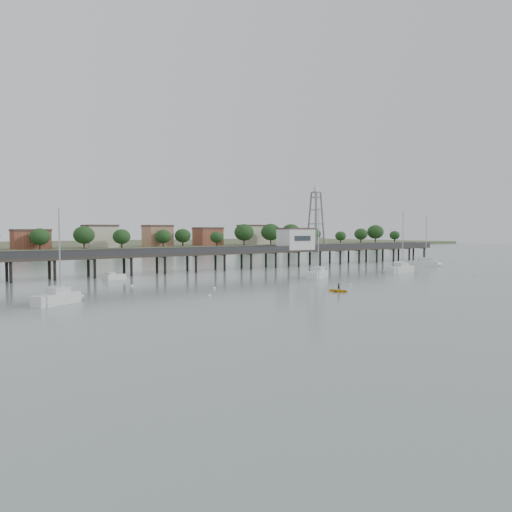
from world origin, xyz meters
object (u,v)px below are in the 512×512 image
(white_tender, at_px, (114,277))
(sailboat_a, at_px, (65,298))
(sailboat_e, at_px, (429,264))
(pier, at_px, (206,253))
(sailboat_d, at_px, (405,269))
(lattice_tower, at_px, (316,221))
(yellow_dinghy, at_px, (339,292))
(sailboat_c, at_px, (319,274))

(white_tender, bearing_deg, sailboat_a, -139.07)
(sailboat_e, bearing_deg, pier, -163.02)
(sailboat_d, relative_size, white_tender, 3.12)
(sailboat_a, height_order, white_tender, sailboat_a)
(lattice_tower, bearing_deg, yellow_dinghy, -129.05)
(sailboat_a, distance_m, sailboat_e, 88.66)
(pier, bearing_deg, yellow_dinghy, -93.42)
(lattice_tower, bearing_deg, sailboat_c, -131.22)
(sailboat_a, xyz_separation_m, white_tender, (14.71, 23.95, -0.18))
(sailboat_c, xyz_separation_m, sailboat_a, (-47.41, -6.17, 0.01))
(sailboat_e, bearing_deg, white_tender, -152.22)
(sailboat_c, height_order, white_tender, sailboat_c)
(sailboat_e, relative_size, white_tender, 3.02)
(pier, height_order, lattice_tower, lattice_tower)
(lattice_tower, relative_size, yellow_dinghy, 5.54)
(sailboat_e, bearing_deg, sailboat_c, -135.28)
(pier, distance_m, yellow_dinghy, 42.17)
(yellow_dinghy, bearing_deg, sailboat_d, 7.02)
(pier, distance_m, sailboat_c, 26.50)
(sailboat_c, distance_m, yellow_dinghy, 21.86)
(pier, bearing_deg, sailboat_d, -38.70)
(sailboat_d, xyz_separation_m, yellow_dinghy, (-35.14, -15.79, -0.64))
(lattice_tower, distance_m, sailboat_d, 28.18)
(sailboat_e, bearing_deg, sailboat_d, -121.45)
(lattice_tower, height_order, white_tender, lattice_tower)
(sailboat_c, distance_m, sailboat_d, 22.43)
(pier, distance_m, sailboat_a, 48.07)
(pier, height_order, sailboat_a, sailboat_a)
(sailboat_e, height_order, white_tender, sailboat_e)
(sailboat_c, xyz_separation_m, white_tender, (-32.70, 17.78, -0.17))
(pier, relative_size, sailboat_c, 10.97)
(sailboat_c, distance_m, sailboat_e, 40.86)
(white_tender, bearing_deg, sailboat_c, -46.04)
(pier, xyz_separation_m, lattice_tower, (31.50, 0.00, 7.31))
(yellow_dinghy, bearing_deg, sailboat_c, 36.99)
(sailboat_c, height_order, sailboat_a, sailboat_c)
(pier, distance_m, white_tender, 23.55)
(pier, bearing_deg, sailboat_c, -66.98)
(sailboat_c, bearing_deg, yellow_dinghy, -157.21)
(pier, relative_size, sailboat_a, 12.62)
(pier, distance_m, sailboat_d, 41.93)
(sailboat_d, height_order, sailboat_a, sailboat_d)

